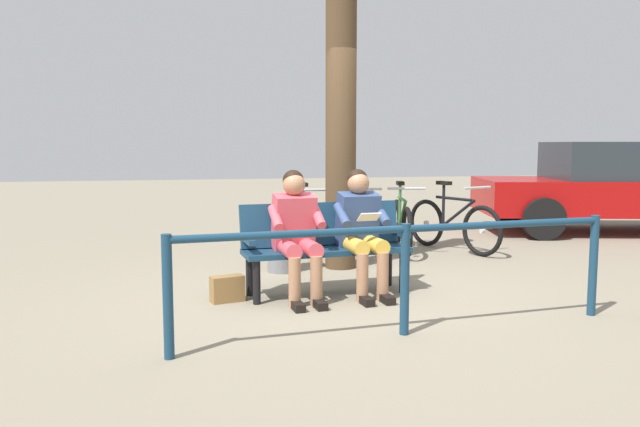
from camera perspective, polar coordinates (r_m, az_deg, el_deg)
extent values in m
plane|color=gray|center=(6.00, 2.66, -7.52)|extent=(40.00, 40.00, 0.00)
cube|color=navy|center=(5.98, 0.63, -3.41)|extent=(1.63, 0.57, 0.05)
cube|color=navy|center=(6.12, 0.08, -0.95)|extent=(1.61, 0.27, 0.42)
cube|color=navy|center=(6.23, 7.29, -1.80)|extent=(0.09, 0.40, 0.05)
cube|color=navy|center=(5.77, -6.57, -2.45)|extent=(0.09, 0.40, 0.05)
cylinder|color=black|center=(6.13, 7.57, -5.37)|extent=(0.07, 0.07, 0.40)
cylinder|color=black|center=(5.68, -5.80, -6.28)|extent=(0.07, 0.07, 0.40)
cylinder|color=black|center=(6.43, 6.29, -4.79)|extent=(0.07, 0.07, 0.40)
cylinder|color=black|center=(6.01, -6.46, -5.59)|extent=(0.07, 0.07, 0.40)
cube|color=#334772|center=(6.06, 3.44, -0.56)|extent=(0.40, 0.34, 0.55)
sphere|color=#A87554|center=(6.01, 3.53, 2.77)|extent=(0.21, 0.21, 0.21)
sphere|color=black|center=(6.04, 3.43, 3.14)|extent=(0.20, 0.20, 0.20)
cylinder|color=gold|center=(5.95, 5.01, -2.86)|extent=(0.18, 0.41, 0.15)
cylinder|color=#A87554|center=(5.81, 5.74, -5.73)|extent=(0.11, 0.11, 0.45)
cube|color=black|center=(5.77, 6.11, -7.78)|extent=(0.11, 0.23, 0.07)
cylinder|color=#334772|center=(6.02, 5.62, -0.04)|extent=(0.12, 0.31, 0.23)
cylinder|color=gold|center=(5.87, 3.20, -2.96)|extent=(0.18, 0.41, 0.15)
cylinder|color=#A87554|center=(5.74, 3.89, -5.87)|extent=(0.11, 0.11, 0.45)
cube|color=black|center=(5.69, 4.24, -7.95)|extent=(0.11, 0.23, 0.07)
cylinder|color=#334772|center=(5.88, 2.03, -0.17)|extent=(0.12, 0.31, 0.23)
cube|color=silver|center=(5.78, 4.49, -0.32)|extent=(0.21, 0.14, 0.09)
cube|color=#D84C59|center=(5.87, -2.42, -0.79)|extent=(0.40, 0.34, 0.55)
sphere|color=#A87554|center=(5.81, -2.38, 2.65)|extent=(0.21, 0.21, 0.21)
sphere|color=black|center=(5.84, -2.46, 3.03)|extent=(0.20, 0.20, 0.20)
cylinder|color=#D84C59|center=(5.74, -0.92, -3.17)|extent=(0.18, 0.41, 0.15)
cylinder|color=#A87554|center=(5.60, -0.34, -6.17)|extent=(0.11, 0.11, 0.45)
cube|color=black|center=(5.55, -0.03, -8.30)|extent=(0.11, 0.23, 0.07)
cylinder|color=#D84C59|center=(5.80, -0.21, -0.25)|extent=(0.12, 0.31, 0.23)
cylinder|color=#D84C59|center=(5.68, -2.86, -3.27)|extent=(0.18, 0.41, 0.15)
cylinder|color=#A87554|center=(5.55, -2.33, -6.30)|extent=(0.11, 0.11, 0.45)
cube|color=black|center=(5.50, -2.04, -8.46)|extent=(0.11, 0.23, 0.07)
cylinder|color=#D84C59|center=(5.70, -4.05, -0.39)|extent=(0.12, 0.31, 0.23)
cube|color=olive|center=(5.82, -8.46, -6.81)|extent=(0.33, 0.21, 0.24)
cylinder|color=#4C3823|center=(7.24, 1.93, 11.41)|extent=(0.35, 0.35, 4.15)
cylinder|color=slate|center=(7.07, -3.48, -2.46)|extent=(0.33, 0.33, 0.71)
cylinder|color=black|center=(7.02, -3.50, 0.54)|extent=(0.35, 0.35, 0.03)
torus|color=black|center=(8.26, 14.58, -1.55)|extent=(0.30, 0.64, 0.66)
cylinder|color=silver|center=(8.26, 14.58, -1.55)|extent=(0.07, 0.07, 0.06)
torus|color=black|center=(8.96, 9.68, -0.83)|extent=(0.30, 0.64, 0.66)
cylinder|color=silver|center=(8.96, 9.68, -0.83)|extent=(0.07, 0.07, 0.06)
cylinder|color=black|center=(8.57, 12.09, 1.34)|extent=(0.27, 0.60, 0.04)
cylinder|color=black|center=(8.53, 12.44, -0.04)|extent=(0.26, 0.57, 0.43)
cylinder|color=black|center=(8.70, 11.20, 0.91)|extent=(0.04, 0.04, 0.55)
cube|color=black|center=(8.68, 11.24, 2.75)|extent=(0.16, 0.24, 0.05)
cylinder|color=#B2B2B7|center=(8.28, 14.15, 2.30)|extent=(0.46, 0.21, 0.03)
torus|color=black|center=(7.92, 7.93, -1.75)|extent=(0.20, 0.66, 0.66)
cylinder|color=silver|center=(7.92, 7.93, -1.75)|extent=(0.06, 0.07, 0.06)
torus|color=black|center=(8.92, 7.01, -0.82)|extent=(0.20, 0.66, 0.66)
cylinder|color=silver|center=(8.92, 7.01, -0.82)|extent=(0.06, 0.07, 0.06)
cylinder|color=#337238|center=(8.38, 7.48, 1.32)|extent=(0.17, 0.63, 0.04)
cylinder|color=#337238|center=(8.32, 7.53, -0.10)|extent=(0.17, 0.59, 0.43)
cylinder|color=#337238|center=(8.57, 7.31, 0.90)|extent=(0.04, 0.04, 0.55)
cube|color=black|center=(8.54, 7.33, 2.77)|extent=(0.14, 0.23, 0.05)
cylinder|color=#B2B2B7|center=(7.96, 7.89, 2.28)|extent=(0.48, 0.13, 0.03)
torus|color=black|center=(7.76, 4.00, -1.87)|extent=(0.16, 0.66, 0.66)
cylinder|color=silver|center=(7.76, 4.00, -1.87)|extent=(0.06, 0.07, 0.06)
torus|color=black|center=(8.76, 3.07, -0.91)|extent=(0.16, 0.66, 0.66)
cylinder|color=silver|center=(8.76, 3.07, -0.91)|extent=(0.06, 0.07, 0.06)
cylinder|color=orange|center=(8.22, 3.53, 1.26)|extent=(0.13, 0.63, 0.04)
cylinder|color=orange|center=(8.16, 3.59, -0.19)|extent=(0.13, 0.60, 0.43)
cylinder|color=orange|center=(8.40, 3.36, 0.83)|extent=(0.04, 0.04, 0.55)
cube|color=black|center=(8.38, 3.37, 2.74)|extent=(0.12, 0.23, 0.05)
cylinder|color=#B2B2B7|center=(7.80, 3.93, 2.24)|extent=(0.48, 0.10, 0.03)
torus|color=black|center=(7.60, -0.40, -2.03)|extent=(0.08, 0.66, 0.66)
cylinder|color=silver|center=(7.60, -0.40, -2.03)|extent=(0.05, 0.06, 0.06)
torus|color=black|center=(8.58, -2.02, -1.06)|extent=(0.08, 0.66, 0.66)
cylinder|color=silver|center=(8.58, -2.02, -1.06)|extent=(0.05, 0.06, 0.06)
cylinder|color=#8C268C|center=(8.05, -1.27, 1.17)|extent=(0.06, 0.63, 0.04)
cylinder|color=#8C268C|center=(7.99, -1.13, -0.31)|extent=(0.06, 0.60, 0.43)
cylinder|color=#8C268C|center=(8.23, -1.55, 0.72)|extent=(0.04, 0.04, 0.55)
cube|color=black|center=(8.21, -1.55, 2.67)|extent=(0.10, 0.22, 0.05)
cylinder|color=#B2B2B7|center=(7.64, -0.59, 2.16)|extent=(0.48, 0.04, 0.03)
cylinder|color=navy|center=(5.74, 23.66, -4.38)|extent=(0.07, 0.07, 0.85)
cylinder|color=navy|center=(4.77, 7.74, -5.99)|extent=(0.07, 0.07, 0.85)
cylinder|color=navy|center=(4.32, -13.72, -7.42)|extent=(0.07, 0.07, 0.85)
cylinder|color=navy|center=(4.70, 7.81, -1.41)|extent=(3.47, 0.39, 0.06)
cube|color=#A50C0C|center=(11.25, 25.02, 1.47)|extent=(4.52, 2.81, 0.55)
cube|color=#262D33|center=(11.30, 26.10, 4.36)|extent=(2.66, 2.19, 0.60)
cylinder|color=black|center=(9.97, 19.70, -0.45)|extent=(0.67, 0.38, 0.64)
cylinder|color=black|center=(11.68, 17.06, 0.60)|extent=(0.67, 0.38, 0.64)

